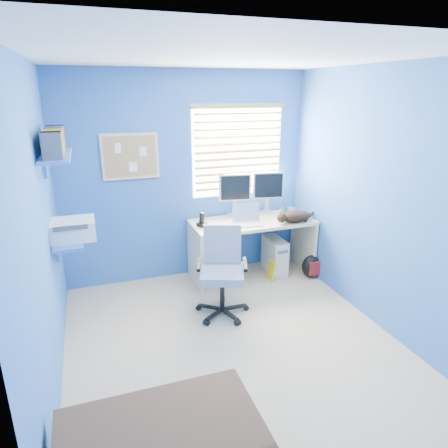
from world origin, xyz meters
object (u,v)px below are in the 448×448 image
object	(u,v)px
tower_pc	(275,255)
office_chair	(222,282)
desk	(252,248)
laptop	(248,216)
cat	(296,216)

from	to	relation	value
tower_pc	office_chair	size ratio (longest dim) A/B	0.49
desk	office_chair	world-z (taller)	office_chair
desk	office_chair	bearing A→B (deg)	-131.57
desk	tower_pc	bearing A→B (deg)	3.38
desk	tower_pc	size ratio (longest dim) A/B	3.34
laptop	office_chair	xyz separation A→B (m)	(-0.53, -0.60, -0.51)
laptop	tower_pc	bearing A→B (deg)	26.08
laptop	tower_pc	xyz separation A→B (m)	(0.44, 0.14, -0.62)
desk	laptop	bearing A→B (deg)	-131.95
laptop	office_chair	size ratio (longest dim) A/B	0.36
office_chair	cat	bearing A→B (deg)	24.16
laptop	cat	world-z (taller)	laptop
tower_pc	office_chair	world-z (taller)	office_chair
tower_pc	office_chair	distance (m)	1.23
tower_pc	cat	bearing A→B (deg)	-59.83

